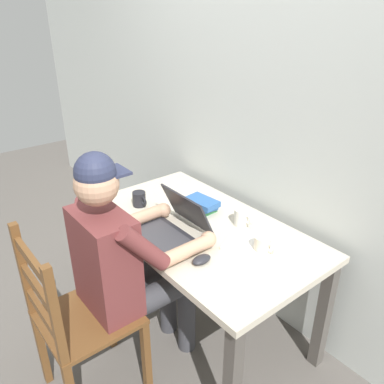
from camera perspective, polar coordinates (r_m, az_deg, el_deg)
name	(u,v)px	position (r m, az deg, el deg)	size (l,w,h in m)	color
ground_plane	(198,324)	(2.56, 0.93, -18.78)	(8.00, 8.00, 0.00)	#56514C
back_wall	(265,105)	(2.20, 10.66, 12.36)	(6.00, 0.04, 2.60)	beige
desk	(199,241)	(2.17, 1.05, -7.12)	(1.34, 0.76, 0.71)	#BCB29E
seated_person	(126,259)	(1.92, -9.59, -9.58)	(0.50, 0.60, 1.26)	brown
wooden_chair	(77,321)	(1.97, -16.51, -17.63)	(0.42, 0.42, 0.96)	brown
laptop	(172,226)	(2.02, -2.90, -4.96)	(0.33, 0.33, 0.22)	#232328
computer_mouse	(202,260)	(1.83, 1.40, -9.84)	(0.06, 0.10, 0.03)	#232328
coffee_mug_white	(263,245)	(1.92, 10.31, -7.59)	(0.12, 0.08, 0.09)	beige
coffee_mug_dark	(139,199)	(2.32, -7.69, -1.03)	(0.12, 0.08, 0.09)	black
coffee_mug_spare	(242,217)	(2.12, 7.28, -3.67)	(0.12, 0.08, 0.09)	silver
book_stack_main	(202,205)	(2.25, 1.48, -1.86)	(0.20, 0.13, 0.07)	#38844C
paper_pile_near_laptop	(251,247)	(1.96, 8.61, -7.89)	(0.26, 0.16, 0.02)	white
paper_pile_back_corner	(156,236)	(2.03, -5.28, -6.37)	(0.18, 0.19, 0.02)	silver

